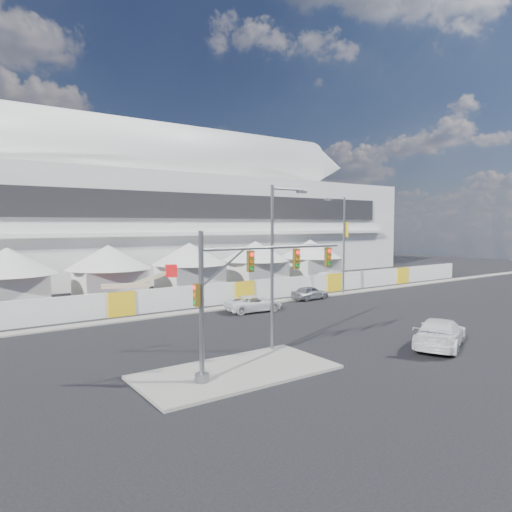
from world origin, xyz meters
TOP-DOWN VIEW (x-y plane):
  - ground at (0.00, 0.00)m, footprint 160.00×160.00m
  - median_island at (-6.00, -3.00)m, footprint 10.00×5.00m
  - far_curb at (20.00, 12.50)m, footprint 80.00×1.20m
  - stadium at (8.71, 41.50)m, footprint 80.00×24.80m
  - tent_row at (0.50, 24.00)m, footprint 53.40×8.40m
  - hoarding_fence at (6.00, 14.50)m, footprint 70.00×0.25m
  - scaffold_tower at (46.00, 36.00)m, footprint 4.40×4.40m
  - sedan_silver at (12.04, 11.70)m, footprint 1.74×4.08m
  - pickup_curb at (3.95, 9.83)m, footprint 2.80×5.22m
  - pickup_near at (6.79, -5.97)m, footprint 4.76×6.52m
  - lot_car_a at (21.94, 19.03)m, footprint 1.69×4.63m
  - lot_car_b at (26.53, 17.39)m, footprint 3.02×4.35m
  - traffic_mast at (-6.27, -3.48)m, footprint 8.99×0.68m
  - streetlight_median at (-1.87, -0.80)m, footprint 2.65×0.27m
  - streetlight_curb at (17.27, 12.50)m, footprint 3.06×0.69m
  - boom_lift at (-5.32, 17.00)m, footprint 7.90×2.83m

SIDE VIEW (x-z plane):
  - ground at x=0.00m, z-range 0.00..0.00m
  - far_curb at x=20.00m, z-range 0.00..0.12m
  - median_island at x=-6.00m, z-range 0.00..0.15m
  - lot_car_b at x=26.53m, z-range 0.00..1.38m
  - sedan_silver at x=12.04m, z-range 0.00..1.38m
  - pickup_curb at x=3.95m, z-range 0.00..1.39m
  - lot_car_a at x=21.94m, z-range 0.00..1.52m
  - pickup_near at x=6.79m, z-range 0.00..1.76m
  - hoarding_fence at x=6.00m, z-range 0.00..2.00m
  - boom_lift at x=-5.32m, z-range -0.90..2.98m
  - tent_row at x=0.50m, z-range 0.45..5.85m
  - traffic_mast at x=-6.27m, z-range 0.54..7.57m
  - streetlight_median at x=-1.87m, z-range 0.86..10.45m
  - streetlight_curb at x=17.27m, z-range 0.82..11.16m
  - scaffold_tower at x=46.00m, z-range 0.00..12.00m
  - stadium at x=8.71m, z-range -1.54..20.44m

